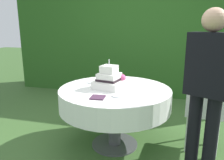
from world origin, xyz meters
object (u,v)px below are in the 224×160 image
cake_table (115,99)px  serving_plate_near (91,82)px  standing_person (207,87)px  wedding_cake (110,80)px  napkin_stack (98,97)px  garden_chair (204,108)px  serving_plate_far (117,96)px

cake_table → serving_plate_near: size_ratio=11.37×
serving_plate_near → standing_person: (1.30, -0.57, 0.19)m
wedding_cake → napkin_stack: 0.40m
garden_chair → standing_person: size_ratio=0.56×
garden_chair → standing_person: (-0.07, -0.52, 0.39)m
serving_plate_near → serving_plate_far: bearing=-45.2°
cake_table → standing_person: size_ratio=0.82×
serving_plate_far → garden_chair: garden_chair is taller
napkin_stack → garden_chair: bearing=25.2°
garden_chair → serving_plate_near: bearing=178.0°
cake_table → standing_person: standing_person is taller
standing_person → cake_table: bearing=157.4°
cake_table → standing_person: 1.07m
wedding_cake → garden_chair: wedding_cake is taller
cake_table → serving_plate_far: bearing=-71.4°
wedding_cake → serving_plate_near: 0.36m
serving_plate_near → napkin_stack: (0.28, -0.56, 0.00)m
serving_plate_near → garden_chair: (1.38, -0.05, -0.20)m
cake_table → standing_person: bearing=-22.6°
wedding_cake → cake_table: bearing=2.7°
serving_plate_far → standing_person: 0.87m
serving_plate_far → garden_chair: (0.92, 0.42, -0.20)m
serving_plate_far → standing_person: standing_person is taller
garden_chair → standing_person: standing_person is taller
cake_table → garden_chair: size_ratio=1.48×
standing_person → napkin_stack: bearing=179.8°
garden_chair → standing_person: 0.65m
serving_plate_far → napkin_stack: (-0.18, -0.10, 0.00)m
wedding_cake → napkin_stack: wedding_cake is taller
cake_table → napkin_stack: size_ratio=9.30×
napkin_stack → standing_person: 1.04m
napkin_stack → standing_person: (1.02, -0.00, 0.19)m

